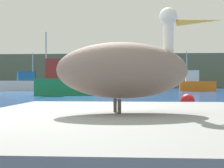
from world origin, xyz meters
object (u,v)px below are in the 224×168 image
pelican (125,69)px  fishing_boat_orange (196,83)px  fishing_boat_green (62,83)px  fishing_boat_white (18,84)px  mooring_buoy (188,101)px

pelican → fishing_boat_orange: (8.55, 39.93, -0.19)m
fishing_boat_green → fishing_boat_orange: bearing=-149.1°
fishing_boat_white → fishing_boat_green: 18.76m
fishing_boat_white → fishing_boat_orange: size_ratio=1.52×
fishing_boat_white → fishing_boat_green: bearing=-85.4°
fishing_boat_green → pelican: bearing=88.8°
fishing_boat_orange → mooring_buoy: bearing=80.7°
pelican → mooring_buoy: 11.56m
fishing_boat_orange → mooring_buoy: 29.32m
pelican → mooring_buoy: pelican is taller
fishing_boat_white → fishing_boat_green: fishing_boat_green is taller
pelican → fishing_boat_orange: 40.83m
fishing_boat_white → fishing_boat_orange: 24.39m
fishing_boat_green → mooring_buoy: fishing_boat_green is taller
mooring_buoy → fishing_boat_green: bearing=121.9°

